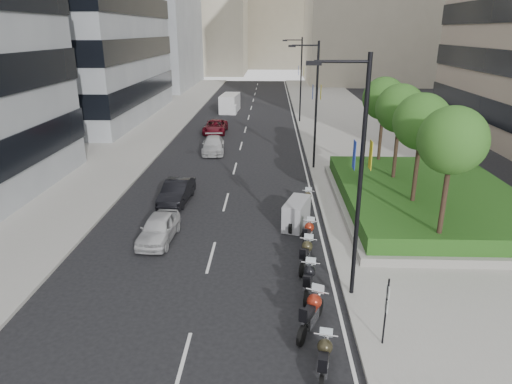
{
  "coord_description": "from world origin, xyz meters",
  "views": [
    {
      "loc": [
        1.14,
        -14.32,
        9.65
      ],
      "look_at": [
        0.42,
        7.19,
        2.0
      ],
      "focal_mm": 32.0,
      "sensor_mm": 36.0,
      "label": 1
    }
  ],
  "objects_px": {
    "car_b": "(177,192)",
    "delivery_van": "(230,104)",
    "motorcycle_4": "(308,234)",
    "car_d": "(215,127)",
    "motorcycle_1": "(311,313)",
    "motorcycle_6": "(307,201)",
    "motorcycle_5": "(296,214)",
    "motorcycle_3": "(306,254)",
    "lamp_post_1": "(314,100)",
    "lamp_post_2": "(300,76)",
    "motorcycle_2": "(309,280)",
    "parking_sign": "(386,308)",
    "car_a": "(159,228)",
    "car_c": "(213,145)",
    "lamp_post_0": "(357,170)",
    "motorcycle_0": "(324,359)"
  },
  "relations": [
    {
      "from": "lamp_post_2",
      "to": "delivery_van",
      "type": "xyz_separation_m",
      "value": [
        -8.19,
        6.74,
        -4.07
      ]
    },
    {
      "from": "parking_sign",
      "to": "motorcycle_4",
      "type": "bearing_deg",
      "value": 104.12
    },
    {
      "from": "lamp_post_1",
      "to": "motorcycle_3",
      "type": "relative_size",
      "value": 4.12
    },
    {
      "from": "motorcycle_1",
      "to": "car_d",
      "type": "xyz_separation_m",
      "value": [
        -6.96,
        31.32,
        -0.0
      ]
    },
    {
      "from": "car_b",
      "to": "motorcycle_5",
      "type": "bearing_deg",
      "value": -21.56
    },
    {
      "from": "lamp_post_0",
      "to": "lamp_post_1",
      "type": "relative_size",
      "value": 1.0
    },
    {
      "from": "motorcycle_0",
      "to": "motorcycle_6",
      "type": "relative_size",
      "value": 1.04
    },
    {
      "from": "motorcycle_2",
      "to": "motorcycle_6",
      "type": "bearing_deg",
      "value": 7.43
    },
    {
      "from": "lamp_post_0",
      "to": "motorcycle_0",
      "type": "bearing_deg",
      "value": -107.63
    },
    {
      "from": "motorcycle_1",
      "to": "delivery_van",
      "type": "bearing_deg",
      "value": 32.47
    },
    {
      "from": "motorcycle_2",
      "to": "car_c",
      "type": "distance_m",
      "value": 22.46
    },
    {
      "from": "motorcycle_2",
      "to": "car_a",
      "type": "distance_m",
      "value": 8.26
    },
    {
      "from": "lamp_post_2",
      "to": "parking_sign",
      "type": "xyz_separation_m",
      "value": [
        0.66,
        -38.0,
        -3.61
      ]
    },
    {
      "from": "car_a",
      "to": "lamp_post_2",
      "type": "bearing_deg",
      "value": 77.53
    },
    {
      "from": "motorcycle_5",
      "to": "motorcycle_6",
      "type": "bearing_deg",
      "value": 0.07
    },
    {
      "from": "lamp_post_2",
      "to": "lamp_post_1",
      "type": "bearing_deg",
      "value": -90.0
    },
    {
      "from": "car_a",
      "to": "car_d",
      "type": "relative_size",
      "value": 0.81
    },
    {
      "from": "motorcycle_6",
      "to": "motorcycle_5",
      "type": "bearing_deg",
      "value": 176.88
    },
    {
      "from": "motorcycle_2",
      "to": "car_b",
      "type": "bearing_deg",
      "value": 46.87
    },
    {
      "from": "lamp_post_1",
      "to": "motorcycle_1",
      "type": "relative_size",
      "value": 3.97
    },
    {
      "from": "car_b",
      "to": "delivery_van",
      "type": "bearing_deg",
      "value": 93.4
    },
    {
      "from": "motorcycle_6",
      "to": "car_a",
      "type": "height_order",
      "value": "car_a"
    },
    {
      "from": "motorcycle_6",
      "to": "car_c",
      "type": "height_order",
      "value": "car_c"
    },
    {
      "from": "motorcycle_0",
      "to": "delivery_van",
      "type": "bearing_deg",
      "value": 19.0
    },
    {
      "from": "motorcycle_4",
      "to": "car_d",
      "type": "xyz_separation_m",
      "value": [
        -7.33,
        24.83,
        0.08
      ]
    },
    {
      "from": "motorcycle_1",
      "to": "car_c",
      "type": "height_order",
      "value": "car_c"
    },
    {
      "from": "lamp_post_1",
      "to": "motorcycle_3",
      "type": "bearing_deg",
      "value": -95.6
    },
    {
      "from": "lamp_post_1",
      "to": "car_d",
      "type": "relative_size",
      "value": 1.94
    },
    {
      "from": "delivery_van",
      "to": "car_c",
      "type": "bearing_deg",
      "value": -84.7
    },
    {
      "from": "motorcycle_2",
      "to": "motorcycle_5",
      "type": "distance_m",
      "value": 6.45
    },
    {
      "from": "car_b",
      "to": "motorcycle_1",
      "type": "bearing_deg",
      "value": -55.8
    },
    {
      "from": "motorcycle_2",
      "to": "motorcycle_3",
      "type": "distance_m",
      "value": 2.15
    },
    {
      "from": "motorcycle_5",
      "to": "car_b",
      "type": "xyz_separation_m",
      "value": [
        -6.89,
        3.3,
        -0.05
      ]
    },
    {
      "from": "motorcycle_5",
      "to": "car_a",
      "type": "distance_m",
      "value": 7.0
    },
    {
      "from": "motorcycle_3",
      "to": "car_c",
      "type": "height_order",
      "value": "car_c"
    },
    {
      "from": "motorcycle_3",
      "to": "motorcycle_5",
      "type": "xyz_separation_m",
      "value": [
        -0.19,
        4.3,
        0.12
      ]
    },
    {
      "from": "lamp_post_1",
      "to": "car_a",
      "type": "distance_m",
      "value": 15.56
    },
    {
      "from": "parking_sign",
      "to": "motorcycle_6",
      "type": "distance_m",
      "value": 11.93
    },
    {
      "from": "motorcycle_3",
      "to": "motorcycle_6",
      "type": "height_order",
      "value": "motorcycle_3"
    },
    {
      "from": "motorcycle_2",
      "to": "car_c",
      "type": "xyz_separation_m",
      "value": [
        -6.32,
        21.55,
        0.05
      ]
    },
    {
      "from": "car_d",
      "to": "car_b",
      "type": "bearing_deg",
      "value": -89.55
    },
    {
      "from": "motorcycle_5",
      "to": "car_a",
      "type": "height_order",
      "value": "motorcycle_5"
    },
    {
      "from": "motorcycle_3",
      "to": "motorcycle_5",
      "type": "bearing_deg",
      "value": 17.69
    },
    {
      "from": "lamp_post_0",
      "to": "car_b",
      "type": "relative_size",
      "value": 2.25
    },
    {
      "from": "lamp_post_2",
      "to": "motorcycle_2",
      "type": "relative_size",
      "value": 4.11
    },
    {
      "from": "car_d",
      "to": "delivery_van",
      "type": "relative_size",
      "value": 0.89
    },
    {
      "from": "lamp_post_2",
      "to": "motorcycle_6",
      "type": "relative_size",
      "value": 4.38
    },
    {
      "from": "lamp_post_1",
      "to": "car_a",
      "type": "relative_size",
      "value": 2.41
    },
    {
      "from": "lamp_post_1",
      "to": "motorcycle_6",
      "type": "xyz_separation_m",
      "value": [
        -0.94,
        -8.22,
        -4.51
      ]
    },
    {
      "from": "lamp_post_2",
      "to": "motorcycle_1",
      "type": "relative_size",
      "value": 3.97
    }
  ]
}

